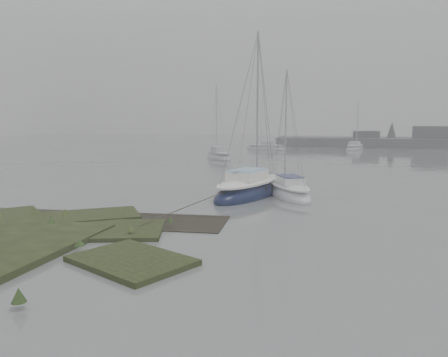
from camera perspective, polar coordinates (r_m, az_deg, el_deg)
ground at (r=42.76m, az=6.40°, el=1.88°), size 160.00×160.00×0.00m
sailboat_main at (r=24.87m, az=3.36°, el=-1.56°), size 4.03×7.41×9.95m
sailboat_white at (r=24.98m, az=8.42°, el=-1.76°), size 3.98×5.68×7.68m
sailboat_far_a at (r=48.36m, az=-0.71°, el=2.92°), size 5.07×6.40×8.84m
sailboat_far_b at (r=65.43m, az=16.72°, el=3.82°), size 3.47×5.84×7.83m
sailboat_far_c at (r=62.90m, az=5.60°, el=3.97°), size 5.67×1.88×8.00m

